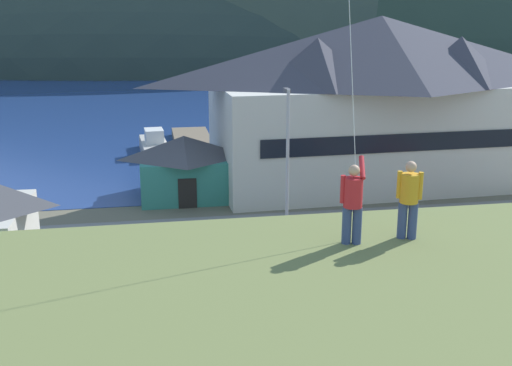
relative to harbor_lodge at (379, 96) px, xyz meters
name	(u,v)px	position (x,y,z in m)	size (l,w,h in m)	color
ground_plane	(314,352)	(-9.80, -20.72, -5.92)	(600.00, 600.00, 0.00)	#66604C
parking_lot_pad	(284,289)	(-9.80, -15.72, -5.87)	(40.00, 20.00, 0.10)	gray
bay_water	(191,104)	(-9.80, 39.28, -5.91)	(360.00, 84.00, 0.03)	navy
far_hill_east_peak	(207,63)	(-1.83, 100.29, -5.92)	(136.87, 68.54, 53.99)	#2D3D33
far_hill_center_saddle	(300,66)	(16.75, 89.57, -5.92)	(88.33, 44.51, 94.46)	#42513D
far_hill_far_shoulder	(453,62)	(52.96, 93.40, -5.92)	(149.34, 56.06, 93.38)	#334733
harbor_lodge	(379,96)	(0.00, 0.00, 0.00)	(23.09, 11.37, 11.10)	beige
storage_shed_waterside	(185,166)	(-13.04, -1.61, -3.83)	(5.90, 4.41, 4.02)	#338475
wharf_dock	(194,145)	(-11.41, 12.58, -5.57)	(3.20, 13.45, 0.70)	#70604C
moored_boat_wharfside	(154,146)	(-14.77, 11.35, -5.20)	(2.48, 6.59, 2.16)	#A8A399
moored_boat_outer_mooring	(240,143)	(-7.71, 11.21, -5.20)	(3.57, 8.66, 2.16)	silver
parked_car_back_row_right	(291,313)	(-10.45, -19.80, -4.86)	(4.30, 2.25, 1.82)	red
parked_car_lone_by_shed	(421,252)	(-3.40, -15.11, -4.86)	(4.31, 2.28, 1.82)	black
parked_car_corner_spot	(257,252)	(-10.60, -13.84, -4.86)	(4.33, 2.32, 1.82)	navy
parked_car_mid_row_far	(125,346)	(-16.22, -21.07, -4.86)	(4.31, 2.28, 1.82)	#236633
parking_light_pole	(287,156)	(-8.46, -10.17, -1.42)	(0.24, 0.78, 7.72)	#ADADB2
person_kite_flyer	(353,201)	(-10.95, -27.41, 1.69)	(0.61, 0.61, 1.86)	#384770
person_companion	(409,197)	(-9.65, -27.32, 1.67)	(0.52, 0.40, 1.74)	#384770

